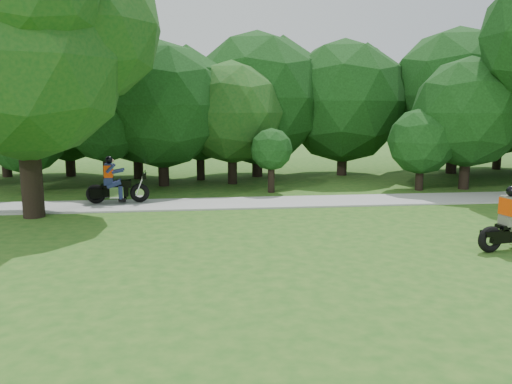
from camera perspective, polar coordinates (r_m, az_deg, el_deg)
name	(u,v)px	position (r m, az deg, el deg)	size (l,w,h in m)	color
ground	(427,266)	(12.08, 18.94, -8.03)	(100.00, 100.00, 0.00)	#235618
walkway	(332,201)	(19.37, 8.70, -1.01)	(60.00, 2.20, 0.06)	#9E9E99
tree_line	(325,105)	(25.99, 7.92, 9.77)	(40.68, 11.92, 7.84)	black
big_tree_west	(23,38)	(18.15, -25.04, 15.69)	(8.64, 6.56, 9.96)	black
touring_motorcycle	(114,186)	(19.20, -15.96, 0.66)	(2.31, 0.72, 1.76)	black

